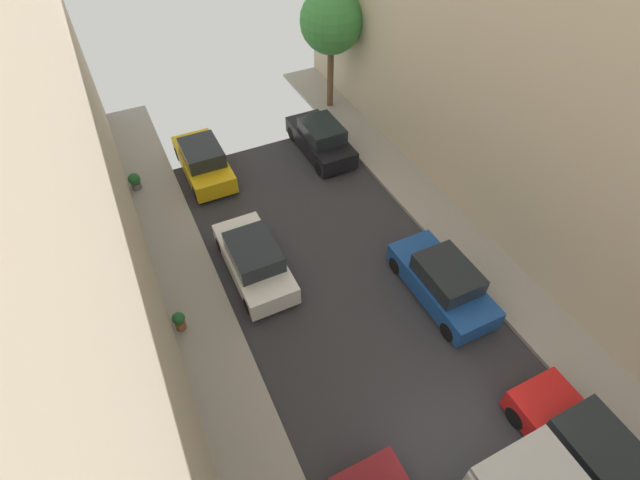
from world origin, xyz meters
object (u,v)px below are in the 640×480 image
Objects in this scene: parked_car_right_2 at (588,452)px; parked_car_right_3 at (443,282)px; parked_car_right_4 at (321,139)px; potted_plant_4 at (135,181)px; potted_plant_1 at (179,321)px; parked_car_left_3 at (254,260)px; parked_car_left_4 at (203,161)px; street_tree_1 at (331,22)px.

parked_car_right_3 is at bearing 90.00° from parked_car_right_2.
parked_car_right_4 is at bearing 90.00° from parked_car_right_2.
potted_plant_1 is at bearing -90.34° from potted_plant_4.
parked_car_right_2 is 12.09m from potted_plant_1.
parked_car_right_3 is at bearing -34.57° from parked_car_left_3.
parked_car_right_3 is at bearing -90.00° from parked_car_right_4.
parked_car_right_4 is at bearing 90.00° from parked_car_right_3.
potted_plant_4 is at bearing 176.94° from parked_car_left_4.
parked_car_left_3 is 6.44m from parked_car_left_4.
parked_car_right_2 is 0.72× the size of street_tree_1.
street_tree_1 is at bearing 83.38° from parked_car_right_2.
parked_car_left_4 is at bearing 108.29° from parked_car_right_2.
parked_car_left_4 is 5.45m from parked_car_right_4.
potted_plant_4 is at bearing 173.94° from parked_car_right_4.
street_tree_1 reaches higher than parked_car_left_4.
parked_car_right_3 is at bearing -62.00° from parked_car_left_4.
potted_plant_4 is (-8.37, 0.89, -0.17)m from parked_car_right_4.
parked_car_right_3 is at bearing -16.47° from potted_plant_1.
parked_car_left_3 is 7.86m from parked_car_right_4.
parked_car_right_4 is at bearing -6.06° from potted_plant_4.
parked_car_left_3 and parked_car_right_2 have the same top height.
parked_car_right_4 is 5.83× the size of potted_plant_1.
parked_car_left_4 is 1.00× the size of parked_car_right_3.
parked_car_right_3 reaches higher than potted_plant_1.
parked_car_right_3 is (0.00, 6.18, 0.00)m from parked_car_right_2.
parked_car_right_2 is 1.00× the size of parked_car_right_3.
parked_car_left_4 is 5.83× the size of potted_plant_1.
parked_car_right_2 is 19.54m from street_tree_1.
parked_car_left_3 is at bearing -90.00° from parked_car_left_4.
parked_car_right_3 is 13.29m from potted_plant_4.
parked_car_left_4 reaches higher than potted_plant_4.
parked_car_right_4 is 10.91m from potted_plant_1.
street_tree_1 reaches higher than parked_car_right_3.
potted_plant_1 is at bearing 163.53° from parked_car_right_3.
parked_car_right_4 is (0.00, 9.43, 0.00)m from parked_car_right_3.
parked_car_right_4 is (0.00, 15.61, 0.00)m from parked_car_right_2.
potted_plant_4 is (-2.97, 0.16, -0.17)m from parked_car_left_4.
parked_car_left_4 is 8.24m from potted_plant_1.
street_tree_1 is (7.61, 2.71, 3.72)m from parked_car_left_4.
parked_car_right_3 is 8.78m from potted_plant_1.
street_tree_1 is at bearing 50.23° from parked_car_left_3.
parked_car_left_3 is at bearing -133.42° from parked_car_right_4.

